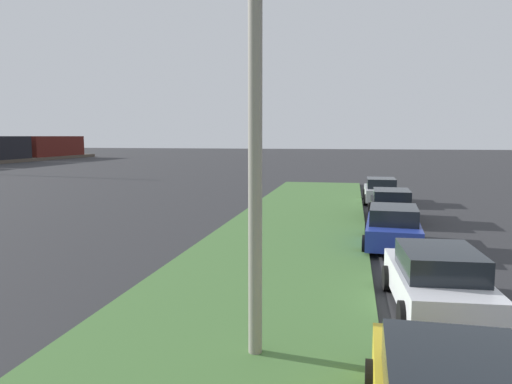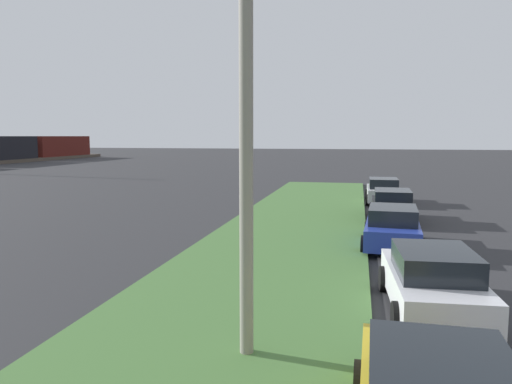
{
  "view_description": "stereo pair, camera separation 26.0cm",
  "coord_description": "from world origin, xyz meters",
  "px_view_note": "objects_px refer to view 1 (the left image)",
  "views": [
    {
      "loc": [
        -0.54,
        5.33,
        3.93
      ],
      "look_at": [
        19.14,
        9.2,
        1.63
      ],
      "focal_mm": 34.42,
      "sensor_mm": 36.0,
      "label": 1
    },
    {
      "loc": [
        -0.49,
        5.07,
        3.93
      ],
      "look_at": [
        19.14,
        9.2,
        1.63
      ],
      "focal_mm": 34.42,
      "sensor_mm": 36.0,
      "label": 2
    }
  ],
  "objects_px": {
    "parked_car_blue": "(393,227)",
    "parked_car_black": "(391,205)",
    "parked_car_silver": "(381,191)",
    "streetlight": "(274,108)",
    "parked_car_white": "(437,281)"
  },
  "relations": [
    {
      "from": "parked_car_white",
      "to": "parked_car_black",
      "type": "xyz_separation_m",
      "value": [
        12.14,
        0.1,
        0.0
      ]
    },
    {
      "from": "streetlight",
      "to": "parked_car_black",
      "type": "bearing_deg",
      "value": -11.4
    },
    {
      "from": "parked_car_blue",
      "to": "parked_car_black",
      "type": "xyz_separation_m",
      "value": [
        5.65,
        -0.35,
        0.0
      ]
    },
    {
      "from": "parked_car_white",
      "to": "streetlight",
      "type": "height_order",
      "value": "streetlight"
    },
    {
      "from": "parked_car_blue",
      "to": "parked_car_black",
      "type": "distance_m",
      "value": 5.66
    },
    {
      "from": "parked_car_white",
      "to": "parked_car_silver",
      "type": "xyz_separation_m",
      "value": [
        18.4,
        0.23,
        0.0
      ]
    },
    {
      "from": "parked_car_blue",
      "to": "streetlight",
      "type": "relative_size",
      "value": 0.59
    },
    {
      "from": "parked_car_black",
      "to": "parked_car_silver",
      "type": "xyz_separation_m",
      "value": [
        6.27,
        0.13,
        0.0
      ]
    },
    {
      "from": "parked_car_silver",
      "to": "streetlight",
      "type": "xyz_separation_m",
      "value": [
        -21.59,
        2.96,
        3.67
      ]
    },
    {
      "from": "parked_car_white",
      "to": "parked_car_black",
      "type": "bearing_deg",
      "value": -2.49
    },
    {
      "from": "parked_car_silver",
      "to": "streetlight",
      "type": "height_order",
      "value": "streetlight"
    },
    {
      "from": "parked_car_silver",
      "to": "streetlight",
      "type": "distance_m",
      "value": 22.1
    },
    {
      "from": "parked_car_black",
      "to": "parked_car_silver",
      "type": "bearing_deg",
      "value": 2.25
    },
    {
      "from": "parked_car_black",
      "to": "streetlight",
      "type": "bearing_deg",
      "value": 169.65
    },
    {
      "from": "parked_car_black",
      "to": "streetlight",
      "type": "relative_size",
      "value": 0.58
    }
  ]
}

